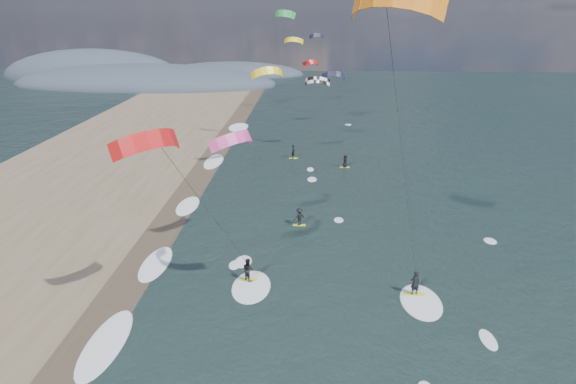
{
  "coord_description": "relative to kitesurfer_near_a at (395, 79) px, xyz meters",
  "views": [
    {
      "loc": [
        0.37,
        -15.53,
        17.63
      ],
      "look_at": [
        -1.0,
        12.0,
        7.0
      ],
      "focal_mm": 30.0,
      "sensor_mm": 36.0,
      "label": 1
    }
  ],
  "objects": [
    {
      "name": "far_kitesurfers",
      "position": [
        -3.51,
        24.57,
        -13.78
      ],
      "size": [
        7.3,
        20.48,
        1.72
      ],
      "color": "yellow",
      "rests_on": "ground"
    },
    {
      "name": "shoreline_surf",
      "position": [
        -14.91,
        7.86,
        -14.58
      ],
      "size": [
        2.4,
        79.4,
        0.11
      ],
      "color": "white",
      "rests_on": "ground"
    },
    {
      "name": "kitesurfer_near_a",
      "position": [
        0.0,
        0.0,
        0.0
      ],
      "size": [
        7.85,
        9.18,
        19.0
      ],
      "color": "yellow",
      "rests_on": "ground"
    },
    {
      "name": "coastal_hills",
      "position": [
        -48.95,
        100.97,
        -14.58
      ],
      "size": [
        80.0,
        41.0,
        15.0
      ],
      "color": "#3D4756",
      "rests_on": "ground"
    },
    {
      "name": "bg_kite_field",
      "position": [
        -5.12,
        48.15,
        -3.99
      ],
      "size": [
        11.81,
        79.98,
        10.19
      ],
      "color": "#D83F8C",
      "rests_on": "ground"
    },
    {
      "name": "kitesurfer_near_b",
      "position": [
        -10.24,
        1.9,
        -6.56
      ],
      "size": [
        6.94,
        9.15,
        12.7
      ],
      "color": "yellow",
      "rests_on": "ground"
    },
    {
      "name": "wet_sand_strip",
      "position": [
        -16.11,
        3.11,
        -14.58
      ],
      "size": [
        3.0,
        240.0,
        0.0
      ],
      "primitive_type": "cube",
      "color": "#382D23",
      "rests_on": "ground"
    }
  ]
}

